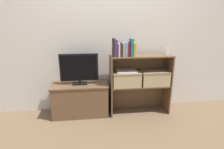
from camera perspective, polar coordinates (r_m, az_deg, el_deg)
name	(u,v)px	position (r m, az deg, el deg)	size (l,w,h in m)	color
ground_plane	(113,118)	(2.77, 0.41, -13.95)	(16.00, 16.00, 0.00)	brown
wall_back	(110,37)	(2.83, -0.68, 12.30)	(10.00, 0.05, 2.40)	silver
tv_stand	(81,99)	(2.83, -10.16, -7.87)	(0.86, 0.42, 0.50)	brown
tv	(79,68)	(2.66, -10.69, 1.99)	(0.57, 0.14, 0.47)	black
bookshelf_lower_tier	(138,93)	(2.92, 8.52, -5.96)	(0.94, 0.32, 0.47)	brown
bookshelf_upper_tier	(139,65)	(2.78, 8.93, 3.04)	(0.94, 0.32, 0.47)	brown
book_charcoal	(114,47)	(2.52, 0.52, 8.81)	(0.03, 0.14, 0.26)	#232328
book_plum	(116,48)	(2.53, 1.33, 8.63)	(0.04, 0.13, 0.24)	#6B2D66
book_ivory	(119,50)	(2.54, 2.18, 8.07)	(0.02, 0.15, 0.19)	silver
book_navy	(121,49)	(2.54, 2.86, 8.20)	(0.02, 0.14, 0.20)	navy
book_tan	(123,50)	(2.55, 3.68, 8.08)	(0.03, 0.16, 0.19)	tan
book_skyblue	(126,49)	(2.55, 4.48, 8.23)	(0.03, 0.15, 0.20)	#709ECC
book_maroon	(128,49)	(2.56, 5.39, 8.17)	(0.04, 0.13, 0.20)	maroon
book_teal	(131,47)	(2.57, 6.33, 8.76)	(0.04, 0.15, 0.25)	#1E7075
book_mustard	(134,49)	(2.58, 7.23, 8.14)	(0.03, 0.14, 0.19)	gold
baby_monitor	(167,51)	(2.82, 17.61, 7.39)	(0.05, 0.03, 0.14)	white
storage_basket_left	(126,78)	(2.70, 4.60, -1.12)	(0.43, 0.29, 0.22)	tan
storage_basket_right	(154,77)	(2.82, 13.60, -0.76)	(0.43, 0.29, 0.22)	tan
laptop	(126,71)	(2.67, 4.65, 1.14)	(0.30, 0.24, 0.02)	white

